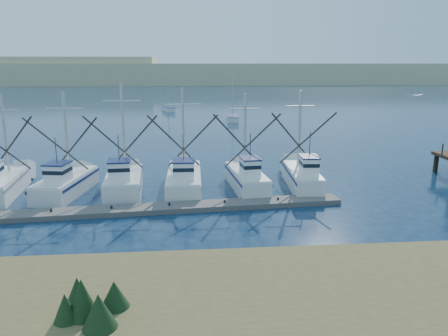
% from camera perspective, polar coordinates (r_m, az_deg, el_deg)
% --- Properties ---
extents(ground, '(500.00, 500.00, 0.00)m').
position_cam_1_polar(ground, '(26.61, 7.08, -9.09)').
color(ground, '#0C1B37').
rests_on(ground, ground).
extents(shore_bank, '(40.00, 10.00, 1.60)m').
position_cam_1_polar(shore_bank, '(17.05, -13.93, -20.34)').
color(shore_bank, '#4C422D').
rests_on(shore_bank, ground).
extents(floating_dock, '(27.20, 4.03, 0.36)m').
position_cam_1_polar(floating_dock, '(31.35, -8.96, -5.26)').
color(floating_dock, '#625E58').
rests_on(floating_dock, ground).
extents(dune_ridge, '(360.00, 60.00, 10.00)m').
position_cam_1_polar(dune_ridge, '(234.10, -3.84, 12.25)').
color(dune_ridge, tan).
rests_on(dune_ridge, ground).
extents(trawler_fleet, '(26.73, 8.70, 8.69)m').
position_cam_1_polar(trawler_fleet, '(35.70, -8.66, -1.61)').
color(trawler_fleet, silver).
rests_on(trawler_fleet, ground).
extents(sailboat_near, '(2.49, 6.75, 8.10)m').
position_cam_1_polar(sailboat_near, '(79.71, 1.16, 6.55)').
color(sailboat_near, silver).
rests_on(sailboat_near, ground).
extents(sailboat_far, '(3.04, 5.21, 8.10)m').
position_cam_1_polar(sailboat_far, '(96.26, -7.27, 7.66)').
color(sailboat_far, silver).
rests_on(sailboat_far, ground).
extents(flying_gull, '(1.17, 0.21, 0.21)m').
position_cam_1_polar(flying_gull, '(36.73, 23.63, 8.70)').
color(flying_gull, white).
rests_on(flying_gull, ground).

